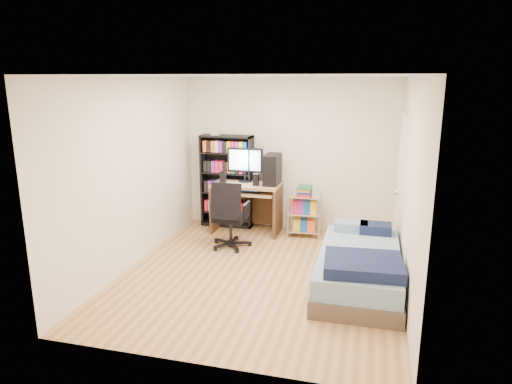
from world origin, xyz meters
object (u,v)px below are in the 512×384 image
(office_chair, at_px, (230,227))
(bed, at_px, (359,267))
(computer_desk, at_px, (254,187))
(media_shelf, at_px, (227,180))

(office_chair, xyz_separation_m, bed, (1.92, -0.86, -0.08))
(computer_desk, xyz_separation_m, bed, (1.77, -1.69, -0.49))
(office_chair, bearing_deg, media_shelf, 110.40)
(office_chair, relative_size, bed, 0.52)
(computer_desk, bearing_deg, office_chair, -100.31)
(media_shelf, relative_size, computer_desk, 1.18)
(computer_desk, bearing_deg, bed, -43.80)
(computer_desk, bearing_deg, media_shelf, 161.47)
(computer_desk, relative_size, bed, 0.70)
(computer_desk, relative_size, office_chair, 1.34)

